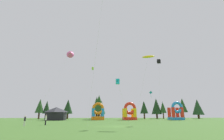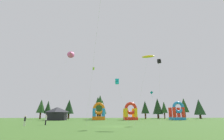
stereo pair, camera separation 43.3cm
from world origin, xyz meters
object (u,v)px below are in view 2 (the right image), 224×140
object	(u,v)px
person_near_camera	(46,119)
inflatable_blue_arch	(130,113)
person_midfield	(25,120)
inflatable_yellow_castle	(99,114)
festival_tent	(57,114)
kite_yellow_parafoil	(148,57)
kite_black_box	(159,61)
kite_lime_box	(93,69)
kite_pink_delta	(71,53)
kite_teal_diamond	(152,93)
inflatable_orange_dome	(177,113)
kite_cyan_box	(117,82)

from	to	relation	value
person_near_camera	inflatable_blue_arch	world-z (taller)	inflatable_blue_arch
person_midfield	inflatable_yellow_castle	distance (m)	30.48
person_near_camera	festival_tent	xyz separation A→B (m)	(-4.41, 23.79, 0.98)
kite_yellow_parafoil	festival_tent	distance (m)	37.05
kite_black_box	inflatable_yellow_castle	world-z (taller)	kite_black_box
kite_lime_box	inflatable_yellow_castle	size ratio (longest dim) A/B	3.39
kite_black_box	kite_yellow_parafoil	xyz separation A→B (m)	(-5.01, -8.38, -1.79)
person_near_camera	festival_tent	bearing A→B (deg)	28.33
kite_lime_box	kite_pink_delta	xyz separation A→B (m)	(-5.36, -17.72, -0.33)
inflatable_blue_arch	inflatable_yellow_castle	size ratio (longest dim) A/B	1.02
kite_yellow_parafoil	inflatable_blue_arch	xyz separation A→B (m)	(0.74, 28.72, -10.49)
kite_black_box	festival_tent	xyz separation A→B (m)	(-28.50, 18.26, -12.38)
kite_lime_box	kite_teal_diamond	bearing A→B (deg)	-16.58
kite_yellow_parafoil	festival_tent	size ratio (longest dim) A/B	2.26
kite_pink_delta	kite_teal_diamond	size ratio (longest dim) A/B	2.09
inflatable_orange_dome	person_midfield	bearing A→B (deg)	-144.79
person_midfield	inflatable_orange_dome	bearing A→B (deg)	-9.80
kite_cyan_box	kite_teal_diamond	bearing A→B (deg)	64.31
kite_lime_box	kite_yellow_parafoil	bearing A→B (deg)	-69.12
kite_yellow_parafoil	inflatable_yellow_castle	xyz separation A→B (m)	(-10.02, 28.79, -10.56)
inflatable_yellow_castle	festival_tent	bearing A→B (deg)	-170.93
inflatable_blue_arch	inflatable_orange_dome	distance (m)	16.14
kite_lime_box	festival_tent	size ratio (longest dim) A/B	3.38
kite_cyan_box	person_near_camera	xyz separation A→B (m)	(-12.83, 5.75, -6.08)
person_near_camera	person_midfield	size ratio (longest dim) A/B	1.06
kite_teal_diamond	inflatable_blue_arch	world-z (taller)	kite_teal_diamond
kite_pink_delta	person_midfield	world-z (taller)	kite_pink_delta
kite_pink_delta	inflatable_blue_arch	size ratio (longest dim) A/B	3.33
kite_teal_diamond	kite_cyan_box	world-z (taller)	kite_teal_diamond
kite_black_box	kite_cyan_box	size ratio (longest dim) A/B	1.96
kite_lime_box	kite_pink_delta	distance (m)	18.52
festival_tent	person_near_camera	bearing A→B (deg)	-79.50
inflatable_yellow_castle	person_midfield	bearing A→B (deg)	-113.01
kite_cyan_box	festival_tent	size ratio (longest dim) A/B	1.31
person_near_camera	inflatable_yellow_castle	xyz separation A→B (m)	(9.05, 25.94, 1.00)
kite_lime_box	inflatable_orange_dome	bearing A→B (deg)	-9.24
kite_cyan_box	person_midfield	size ratio (longest dim) A/B	4.44
festival_tent	kite_pink_delta	bearing A→B (deg)	-64.06
inflatable_orange_dome	kite_yellow_parafoil	bearing A→B (deg)	-120.96
person_midfield	festival_tent	size ratio (longest dim) A/B	0.30
kite_lime_box	kite_teal_diamond	distance (m)	23.70
inflatable_yellow_castle	kite_teal_diamond	bearing A→B (deg)	-6.32
inflatable_yellow_castle	inflatable_orange_dome	bearing A→B (deg)	-1.40
festival_tent	kite_black_box	bearing A→B (deg)	-32.64
kite_black_box	kite_lime_box	size ratio (longest dim) A/B	0.76
kite_black_box	kite_cyan_box	xyz separation A→B (m)	(-11.26, -11.28, -7.27)
kite_lime_box	inflatable_blue_arch	world-z (taller)	kite_lime_box
kite_lime_box	kite_pink_delta	world-z (taller)	kite_pink_delta
kite_black_box	kite_pink_delta	xyz separation A→B (m)	(-22.93, 6.81, 4.15)
kite_pink_delta	person_midfield	size ratio (longest dim) A/B	11.48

